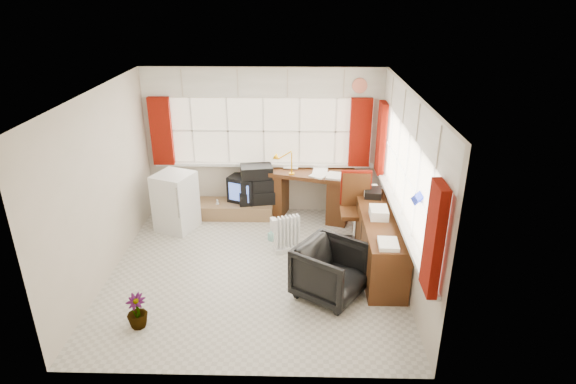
% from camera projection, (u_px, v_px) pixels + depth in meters
% --- Properties ---
extents(ground, '(4.00, 4.00, 0.00)m').
position_uv_depth(ground, '(256.00, 270.00, 6.78)').
color(ground, beige).
rests_on(ground, ground).
extents(room_walls, '(4.00, 4.00, 4.00)m').
position_uv_depth(room_walls, '(253.00, 170.00, 6.19)').
color(room_walls, beige).
rests_on(room_walls, ground).
extents(window_back, '(3.70, 0.12, 3.60)m').
position_uv_depth(window_back, '(264.00, 160.00, 8.19)').
color(window_back, beige).
rests_on(window_back, room_walls).
extents(window_right, '(0.12, 3.70, 3.60)m').
position_uv_depth(window_right, '(400.00, 211.00, 6.36)').
color(window_right, beige).
rests_on(window_right, room_walls).
extents(curtains, '(3.83, 3.83, 1.15)m').
position_uv_depth(curtains, '(322.00, 151.00, 7.03)').
color(curtains, maroon).
rests_on(curtains, room_walls).
extents(overhead_cabinets, '(3.98, 3.98, 0.48)m').
position_uv_depth(overhead_cabinets, '(327.00, 96.00, 6.77)').
color(overhead_cabinets, white).
rests_on(overhead_cabinets, room_walls).
extents(desk, '(1.57, 1.08, 0.86)m').
position_uv_depth(desk, '(309.00, 190.00, 8.24)').
color(desk, '#512613').
rests_on(desk, ground).
extents(desk_lamp, '(0.17, 0.16, 0.41)m').
position_uv_depth(desk_lamp, '(292.00, 158.00, 7.82)').
color(desk_lamp, '#E19D09').
rests_on(desk_lamp, desk).
extents(task_chair, '(0.48, 0.51, 1.14)m').
position_uv_depth(task_chair, '(356.00, 206.00, 7.31)').
color(task_chair, black).
rests_on(task_chair, ground).
extents(office_chair, '(1.09, 1.09, 0.72)m').
position_uv_depth(office_chair, '(331.00, 271.00, 6.09)').
color(office_chair, black).
rests_on(office_chair, ground).
extents(radiator, '(0.41, 0.28, 0.58)m').
position_uv_depth(radiator, '(287.00, 237.00, 7.17)').
color(radiator, white).
rests_on(radiator, ground).
extents(credenza, '(0.50, 2.00, 0.85)m').
position_uv_depth(credenza, '(379.00, 240.00, 6.77)').
color(credenza, '#512613').
rests_on(credenza, ground).
extents(file_tray, '(0.29, 0.35, 0.11)m').
position_uv_depth(file_tray, '(373.00, 193.00, 7.27)').
color(file_tray, black).
rests_on(file_tray, credenza).
extents(tv_bench, '(1.40, 0.50, 0.25)m').
position_uv_depth(tv_bench, '(232.00, 209.00, 8.32)').
color(tv_bench, olive).
rests_on(tv_bench, ground).
extents(crt_tv, '(0.64, 0.61, 0.45)m').
position_uv_depth(crt_tv, '(246.00, 188.00, 8.29)').
color(crt_tv, black).
rests_on(crt_tv, tv_bench).
extents(hifi_stack, '(0.69, 0.51, 0.66)m').
position_uv_depth(hifi_stack, '(257.00, 185.00, 8.20)').
color(hifi_stack, black).
rests_on(hifi_stack, tv_bench).
extents(mini_fridge, '(0.73, 0.73, 0.95)m').
position_uv_depth(mini_fridge, '(176.00, 202.00, 7.76)').
color(mini_fridge, white).
rests_on(mini_fridge, ground).
extents(spray_bottle_a, '(0.16, 0.16, 0.33)m').
position_uv_depth(spray_bottle_a, '(218.00, 208.00, 8.26)').
color(spray_bottle_a, silver).
rests_on(spray_bottle_a, ground).
extents(spray_bottle_b, '(0.13, 0.13, 0.20)m').
position_uv_depth(spray_bottle_b, '(272.00, 235.00, 7.53)').
color(spray_bottle_b, '#97E1D2').
rests_on(spray_bottle_b, ground).
extents(flower_vase, '(0.29, 0.29, 0.43)m').
position_uv_depth(flower_vase, '(137.00, 311.00, 5.58)').
color(flower_vase, black).
rests_on(flower_vase, ground).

